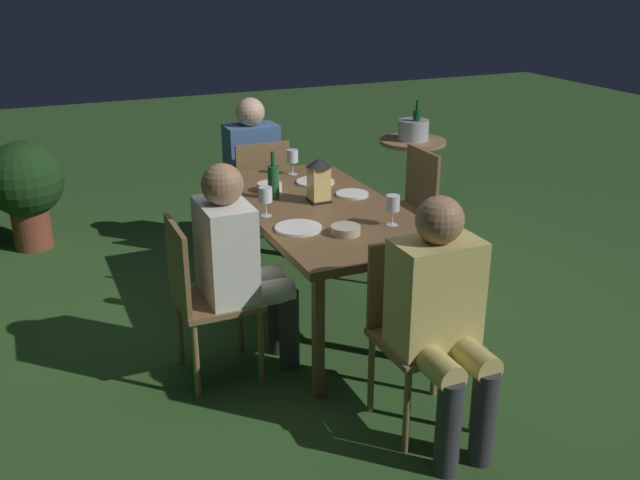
{
  "coord_description": "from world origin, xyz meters",
  "views": [
    {
      "loc": [
        -3.64,
        1.59,
        2.06
      ],
      "look_at": [
        0.0,
        0.0,
        0.5
      ],
      "focal_mm": 40.07,
      "sensor_mm": 36.0,
      "label": 1
    }
  ],
  "objects": [
    {
      "name": "ground_plane",
      "position": [
        0.0,
        0.0,
        0.0
      ],
      "size": [
        16.0,
        16.0,
        0.0
      ],
      "primitive_type": "plane",
      "color": "#2D5123"
    },
    {
      "name": "dining_table",
      "position": [
        0.0,
        0.0,
        0.67
      ],
      "size": [
        1.76,
        0.86,
        0.72
      ],
      "color": "brown",
      "rests_on": "ground"
    },
    {
      "name": "chair_head_near",
      "position": [
        -1.13,
        0.0,
        0.49
      ],
      "size": [
        0.4,
        0.42,
        0.87
      ],
      "color": "brown",
      "rests_on": "ground"
    },
    {
      "name": "person_in_mustard",
      "position": [
        -1.32,
        0.0,
        0.64
      ],
      "size": [
        0.48,
        0.38,
        1.15
      ],
      "color": "tan",
      "rests_on": "ground"
    },
    {
      "name": "chair_side_left_b",
      "position": [
        0.4,
        -0.82,
        0.49
      ],
      "size": [
        0.42,
        0.4,
        0.87
      ],
      "color": "brown",
      "rests_on": "ground"
    },
    {
      "name": "chair_head_far",
      "position": [
        1.13,
        0.0,
        0.49
      ],
      "size": [
        0.4,
        0.42,
        0.87
      ],
      "color": "brown",
      "rests_on": "ground"
    },
    {
      "name": "person_in_blue",
      "position": [
        1.32,
        0.0,
        0.64
      ],
      "size": [
        0.48,
        0.38,
        1.15
      ],
      "color": "#426699",
      "rests_on": "ground"
    },
    {
      "name": "chair_side_right_a",
      "position": [
        -0.4,
        0.82,
        0.49
      ],
      "size": [
        0.42,
        0.4,
        0.87
      ],
      "color": "brown",
      "rests_on": "ground"
    },
    {
      "name": "person_in_cream",
      "position": [
        -0.4,
        0.63,
        0.64
      ],
      "size": [
        0.38,
        0.47,
        1.15
      ],
      "color": "white",
      "rests_on": "ground"
    },
    {
      "name": "lantern_centerpiece",
      "position": [
        0.08,
        -0.03,
        0.87
      ],
      "size": [
        0.15,
        0.15,
        0.27
      ],
      "color": "black",
      "rests_on": "dining_table"
    },
    {
      "name": "green_bottle_on_table",
      "position": [
        0.24,
        0.2,
        0.83
      ],
      "size": [
        0.07,
        0.07,
        0.29
      ],
      "color": "#1E5B2D",
      "rests_on": "dining_table"
    },
    {
      "name": "wine_glass_a",
      "position": [
        -0.04,
        0.35,
        0.84
      ],
      "size": [
        0.08,
        0.08,
        0.17
      ],
      "color": "silver",
      "rests_on": "dining_table"
    },
    {
      "name": "wine_glass_b",
      "position": [
        -0.46,
        -0.23,
        0.84
      ],
      "size": [
        0.08,
        0.08,
        0.17
      ],
      "color": "silver",
      "rests_on": "dining_table"
    },
    {
      "name": "wine_glass_c",
      "position": [
        0.69,
        -0.1,
        0.84
      ],
      "size": [
        0.08,
        0.08,
        0.17
      ],
      "color": "silver",
      "rests_on": "dining_table"
    },
    {
      "name": "plate_a",
      "position": [
        0.44,
        -0.16,
        0.73
      ],
      "size": [
        0.25,
        0.25,
        0.01
      ],
      "primitive_type": "cylinder",
      "color": "white",
      "rests_on": "dining_table"
    },
    {
      "name": "plate_b",
      "position": [
        -0.32,
        0.26,
        0.73
      ],
      "size": [
        0.25,
        0.25,
        0.01
      ],
      "primitive_type": "cylinder",
      "color": "white",
      "rests_on": "dining_table"
    },
    {
      "name": "plate_c",
      "position": [
        0.11,
        -0.26,
        0.73
      ],
      "size": [
        0.2,
        0.2,
        0.01
      ],
      "primitive_type": "cylinder",
      "color": "white",
      "rests_on": "dining_table"
    },
    {
      "name": "bowl_olives",
      "position": [
        0.39,
        0.17,
        0.75
      ],
      "size": [
        0.15,
        0.15,
        0.05
      ],
      "color": "silver",
      "rests_on": "dining_table"
    },
    {
      "name": "bowl_bread",
      "position": [
        -0.48,
        0.06,
        0.74
      ],
      "size": [
        0.16,
        0.16,
        0.05
      ],
      "color": "#BCAD8E",
      "rests_on": "dining_table"
    },
    {
      "name": "side_table",
      "position": [
        1.52,
        -1.53,
        0.43
      ],
      "size": [
        0.57,
        0.57,
        0.64
      ],
      "color": "#937047",
      "rests_on": "ground"
    },
    {
      "name": "ice_bucket",
      "position": [
        1.52,
        -1.53,
        0.74
      ],
      "size": [
        0.26,
        0.26,
        0.34
      ],
      "color": "#B2B7BF",
      "rests_on": "side_table"
    },
    {
      "name": "potted_plant_by_hedge",
      "position": [
        1.93,
        1.56,
        0.5
      ],
      "size": [
        0.57,
        0.57,
        0.83
      ],
      "color": "brown",
      "rests_on": "ground"
    }
  ]
}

